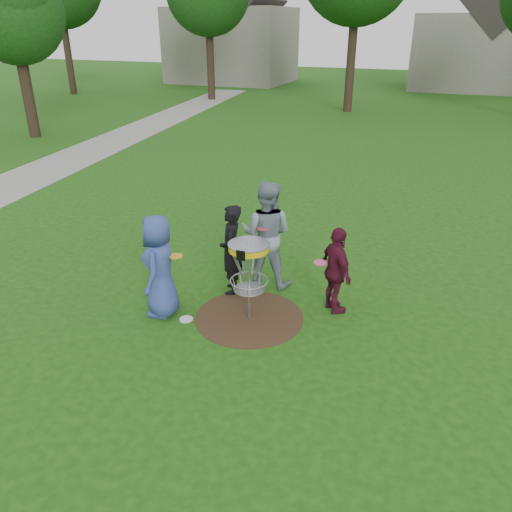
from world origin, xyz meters
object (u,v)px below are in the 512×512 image
at_px(player_blue, 160,266).
at_px(player_black, 231,250).
at_px(player_maroon, 336,271).
at_px(disc_golf_basket, 249,262).
at_px(player_grey, 266,234).

xyz_separation_m(player_blue, player_black, (0.77, 1.10, -0.05)).
distance_m(player_maroon, disc_golf_basket, 1.47).
bearing_deg(player_blue, player_grey, 129.45).
distance_m(player_grey, player_maroon, 1.53).
xyz_separation_m(player_black, disc_golf_basket, (0.64, -0.73, 0.20)).
height_order(player_blue, player_grey, player_grey).
xyz_separation_m(player_blue, player_maroon, (2.65, 1.11, -0.11)).
distance_m(player_blue, player_grey, 2.05).
height_order(player_blue, player_black, player_blue).
relative_size(player_black, player_grey, 0.83).
distance_m(player_blue, player_maroon, 2.88).
xyz_separation_m(player_blue, disc_golf_basket, (1.41, 0.37, 0.15)).
height_order(player_blue, player_maroon, player_blue).
bearing_deg(player_blue, player_black, 131.56).
bearing_deg(disc_golf_basket, player_blue, -165.39).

